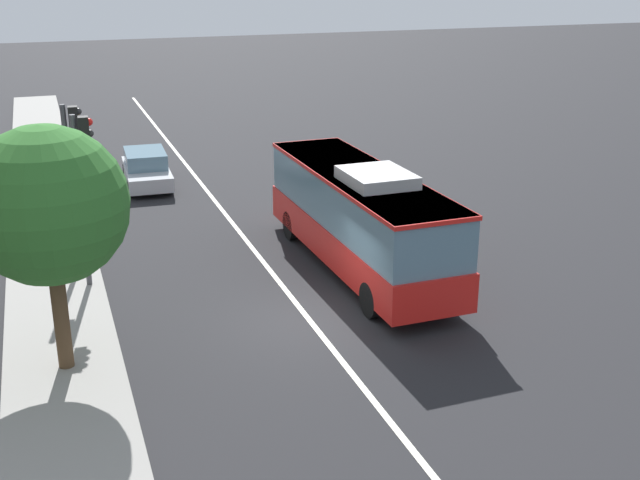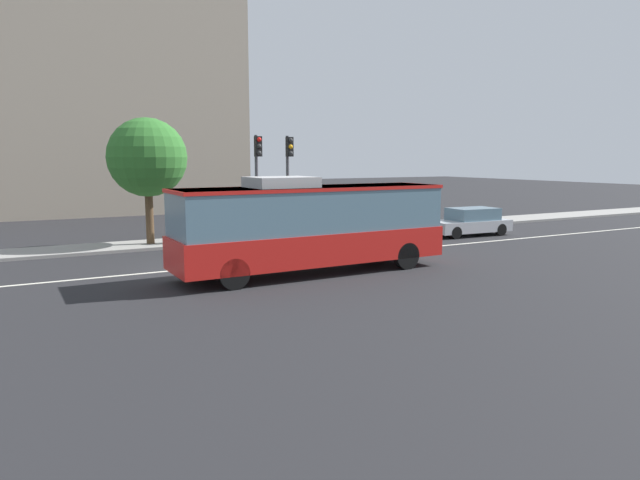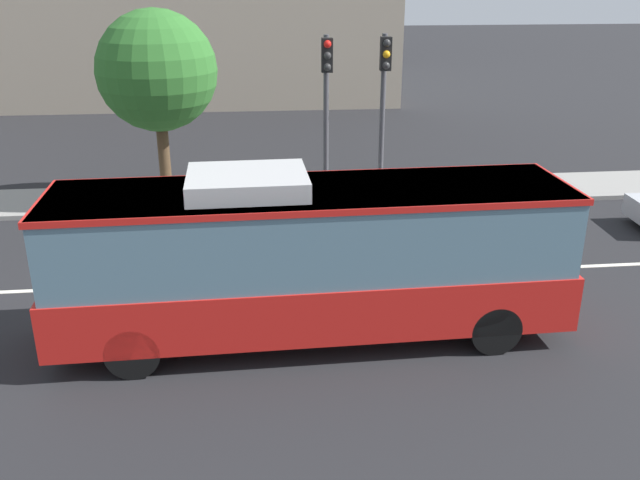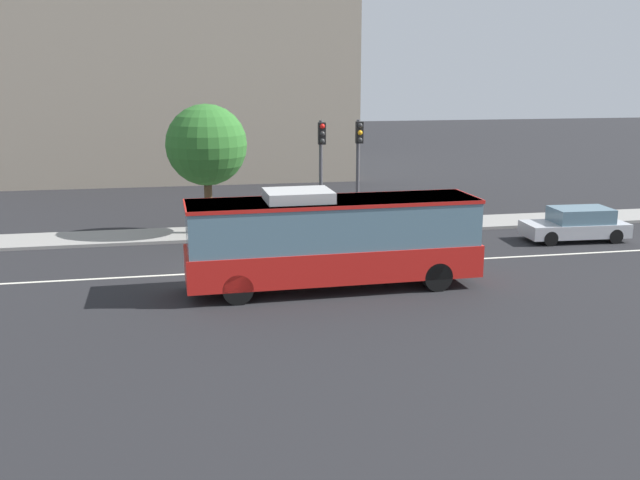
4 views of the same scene
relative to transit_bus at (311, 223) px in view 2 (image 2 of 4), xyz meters
name	(u,v)px [view 2 (image 2 of 4)]	position (x,y,z in m)	size (l,w,h in m)	color
ground_plane	(208,268)	(-3.00, 2.70, -1.81)	(160.00, 160.00, 0.00)	black
sidewalk_kerb	(167,244)	(-3.00, 9.12, -1.74)	(80.00, 2.76, 0.14)	gray
lane_centre_line	(208,268)	(-3.00, 2.70, -1.80)	(76.00, 0.16, 0.01)	silver
transit_bus	(311,223)	(0.00, 0.00, 0.00)	(10.05, 2.70, 3.46)	red
sedan_silver	(470,222)	(12.10, 4.92, -1.09)	(4.58, 2.01, 1.46)	#B7BABF
traffic_light_near_corner	(258,169)	(1.21, 7.99, 1.75)	(0.33, 0.62, 5.20)	#47474C
traffic_light_mid_block	(289,169)	(2.96, 8.17, 1.75)	(0.33, 0.62, 5.20)	#47474C
street_tree_kerbside_left	(147,158)	(-3.78, 9.04, 2.30)	(3.61, 3.61, 5.93)	#4C3823
office_block_background	(69,102)	(-4.96, 31.85, 6.69)	(24.51, 15.89, 17.00)	tan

